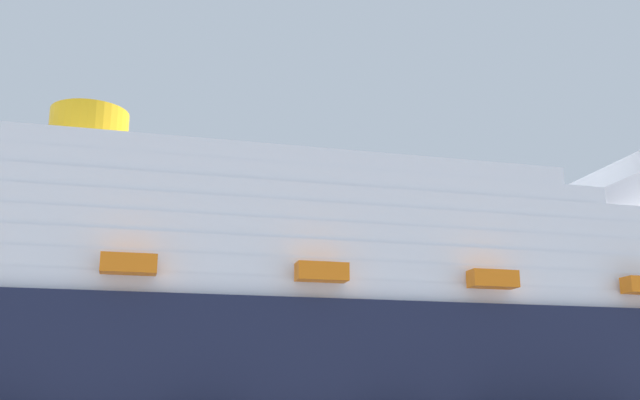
# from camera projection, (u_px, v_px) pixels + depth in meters

# --- Properties ---
(cruise_ship) EXTENTS (294.78, 53.73, 62.44)m
(cruise_ship) POSITION_uv_depth(u_px,v_px,m) (294.00, 311.00, 133.19)
(cruise_ship) COLOR #191E38
(cruise_ship) RESTS_ON ground_plane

